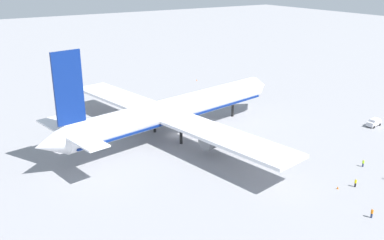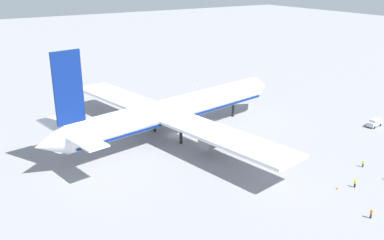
% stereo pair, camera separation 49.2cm
% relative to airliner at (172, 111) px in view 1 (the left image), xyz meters
% --- Properties ---
extents(ground_plane, '(600.00, 600.00, 0.00)m').
position_rel_airliner_xyz_m(ground_plane, '(1.36, 0.31, -6.51)').
color(ground_plane, gray).
extents(airliner, '(69.60, 72.96, 24.30)m').
position_rel_airliner_xyz_m(airliner, '(0.00, 0.00, 0.00)').
color(airliner, white).
rests_on(airliner, ground).
extents(service_van, '(4.97, 2.57, 1.97)m').
position_rel_airliner_xyz_m(service_van, '(47.96, -22.27, -5.48)').
color(service_van, silver).
rests_on(service_van, ground).
extents(ground_worker_0, '(0.51, 0.51, 1.60)m').
position_rel_airliner_xyz_m(ground_worker_0, '(24.70, -36.20, -5.71)').
color(ground_worker_0, navy).
rests_on(ground_worker_0, ground).
extents(ground_worker_4, '(0.47, 0.47, 1.68)m').
position_rel_airliner_xyz_m(ground_worker_4, '(16.02, -40.92, -5.66)').
color(ground_worker_4, black).
rests_on(ground_worker_4, ground).
extents(ground_worker_5, '(0.43, 0.43, 1.69)m').
position_rel_airliner_xyz_m(ground_worker_5, '(9.38, -49.17, -5.66)').
color(ground_worker_5, navy).
rests_on(ground_worker_5, ground).
extents(traffic_cone_0, '(0.36, 0.36, 0.55)m').
position_rel_airliner_xyz_m(traffic_cone_0, '(35.15, 42.72, -6.24)').
color(traffic_cone_0, orange).
rests_on(traffic_cone_0, ground).
extents(traffic_cone_1, '(0.36, 0.36, 0.55)m').
position_rel_airliner_xyz_m(traffic_cone_1, '(12.60, -39.70, -6.24)').
color(traffic_cone_1, orange).
rests_on(traffic_cone_1, ground).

